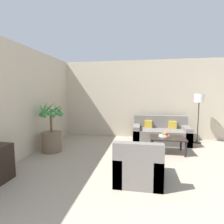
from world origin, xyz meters
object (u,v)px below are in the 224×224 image
object	(u,v)px
apple_red	(166,134)
apple_green	(163,134)
floor_lamp	(199,102)
orange_fruit	(166,133)
armchair	(138,167)
fruit_bowl	(164,136)
ottoman	(136,155)
coffee_table	(168,139)
potted_palm	(52,135)
sofa_loveseat	(161,134)

from	to	relation	value
apple_red	apple_green	bearing A→B (deg)	155.02
floor_lamp	apple_green	distance (m)	1.81
orange_fruit	armchair	distance (m)	1.86
fruit_bowl	orange_fruit	distance (m)	0.10
ottoman	armchair	bearing A→B (deg)	-84.68
coffee_table	orange_fruit	distance (m)	0.17
potted_palm	fruit_bowl	size ratio (longest dim) A/B	5.11
potted_palm	orange_fruit	distance (m)	3.07
apple_red	orange_fruit	world-z (taller)	orange_fruit
floor_lamp	apple_green	xyz separation A→B (m)	(-1.18, -1.11, -0.81)
fruit_bowl	orange_fruit	xyz separation A→B (m)	(0.06, 0.05, 0.07)
fruit_bowl	apple_red	bearing A→B (deg)	-43.31
ottoman	potted_palm	bearing A→B (deg)	170.55
coffee_table	apple_green	bearing A→B (deg)	171.19
sofa_loveseat	apple_red	bearing A→B (deg)	-87.08
potted_palm	armchair	xyz separation A→B (m)	(2.33, -1.20, -0.20)
apple_red	armchair	distance (m)	1.77
sofa_loveseat	floor_lamp	distance (m)	1.55
potted_palm	sofa_loveseat	xyz separation A→B (m)	(2.97, 1.37, -0.17)
fruit_bowl	armchair	world-z (taller)	armchair
fruit_bowl	apple_green	bearing A→B (deg)	-144.06
floor_lamp	coffee_table	bearing A→B (deg)	-133.32
orange_fruit	apple_red	bearing A→B (deg)	-91.78
potted_palm	sofa_loveseat	bearing A→B (deg)	24.73
sofa_loveseat	armchair	distance (m)	2.64
coffee_table	fruit_bowl	distance (m)	0.12
apple_red	orange_fruit	xyz separation A→B (m)	(0.00, 0.10, 0.01)
apple_green	ottoman	xyz separation A→B (m)	(-0.69, -0.82, -0.32)
apple_red	orange_fruit	bearing A→B (deg)	88.22
floor_lamp	ottoman	xyz separation A→B (m)	(-1.86, -1.94, -1.13)
orange_fruit	ottoman	world-z (taller)	orange_fruit
sofa_loveseat	apple_red	world-z (taller)	sofa_loveseat
floor_lamp	armchair	xyz separation A→B (m)	(-1.79, -2.76, -1.05)
apple_red	armchair	bearing A→B (deg)	-113.17
sofa_loveseat	armchair	xyz separation A→B (m)	(-0.64, -2.56, -0.03)
potted_palm	apple_red	distance (m)	3.05
sofa_loveseat	fruit_bowl	distance (m)	0.92
apple_red	armchair	world-z (taller)	armchair
floor_lamp	fruit_bowl	world-z (taller)	floor_lamp
coffee_table	armchair	distance (m)	1.78
coffee_table	ottoman	world-z (taller)	coffee_table
ottoman	orange_fruit	bearing A→B (deg)	49.16
ottoman	floor_lamp	bearing A→B (deg)	46.09
potted_palm	ottoman	xyz separation A→B (m)	(2.26, -0.38, -0.28)
armchair	orange_fruit	bearing A→B (deg)	67.96
floor_lamp	apple_red	world-z (taller)	floor_lamp
potted_palm	apple_red	world-z (taller)	potted_palm
apple_red	sofa_loveseat	bearing A→B (deg)	92.92
coffee_table	fruit_bowl	size ratio (longest dim) A/B	3.29
ottoman	fruit_bowl	bearing A→B (deg)	49.80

